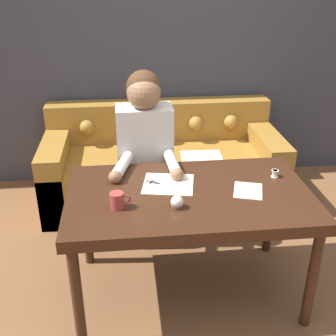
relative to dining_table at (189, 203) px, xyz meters
name	(u,v)px	position (x,y,z in m)	size (l,w,h in m)	color
ground_plane	(206,304)	(0.10, -0.14, -0.65)	(16.00, 16.00, 0.00)	brown
wall_back	(172,40)	(0.10, 1.72, 0.65)	(8.00, 0.06, 2.60)	#383842
dining_table	(189,203)	(0.00, 0.00, 0.00)	(1.41, 0.84, 0.72)	#381E11
couch	(162,166)	(-0.04, 1.26, -0.36)	(2.01, 0.91, 0.80)	olive
person	(145,160)	(-0.22, 0.57, 0.02)	(0.46, 0.60, 1.30)	#33281E
pattern_paper_main	(168,184)	(-0.11, 0.11, 0.07)	(0.34, 0.32, 0.00)	beige
pattern_paper_offcut	(248,191)	(0.34, -0.02, 0.07)	(0.21, 0.24, 0.00)	beige
scissors	(156,183)	(-0.18, 0.13, 0.07)	(0.19, 0.14, 0.01)	silver
mug	(117,200)	(-0.41, -0.13, 0.12)	(0.11, 0.08, 0.09)	#9E3833
thread_spool	(275,174)	(0.55, 0.14, 0.09)	(0.04, 0.04, 0.05)	beige
pin_cushion	(177,202)	(-0.09, -0.16, 0.10)	(0.07, 0.07, 0.07)	#4C3828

